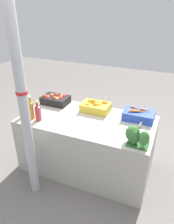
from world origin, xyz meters
name	(u,v)px	position (x,y,z in m)	size (l,w,h in m)	color
ground_plane	(87,166)	(0.00, 0.00, 0.00)	(10.00, 10.00, 0.00)	slate
market_table	(87,144)	(0.00, 0.00, 0.38)	(1.67, 0.85, 0.75)	#B7B2A8
support_pole	(23,103)	(-0.43, -0.63, 1.17)	(0.12, 0.12, 2.33)	#B7BABF
apple_crate	(56,99)	(-0.59, 0.25, 0.82)	(0.37, 0.25, 0.14)	black
orange_crate	(96,106)	(0.02, 0.26, 0.82)	(0.37, 0.25, 0.15)	gold
carrot_crate	(139,115)	(0.59, 0.25, 0.81)	(0.37, 0.25, 0.14)	#2847B7
broccoli_pile	(135,135)	(0.65, -0.28, 0.86)	(0.25, 0.19, 0.20)	#2D602D
juice_bottle_golden	(23,109)	(-0.76, -0.25, 0.87)	(0.06, 0.06, 0.27)	gold
juice_bottle_amber	(31,109)	(-0.64, -0.25, 0.88)	(0.07, 0.07, 0.30)	gold
juice_bottle_ruby	(38,112)	(-0.54, -0.25, 0.86)	(0.07, 0.07, 0.26)	#B2333D
sparrow_bird	(140,126)	(0.69, -0.30, 0.98)	(0.04, 0.14, 0.05)	#4C3D2D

